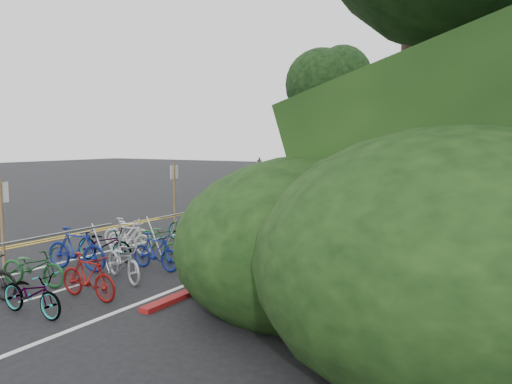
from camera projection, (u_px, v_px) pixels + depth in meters
ground at (43, 257)px, 14.01m from camera, size 120.00×120.00×0.00m
road_markings at (250, 214)px, 22.31m from camera, size 7.47×80.00×0.01m
red_curb at (374, 216)px, 21.35m from camera, size 0.25×28.00×0.10m
bike_rack_front at (53, 249)px, 10.82m from camera, size 1.17×3.33×1.24m
bike_racks_rest at (325, 192)px, 23.50m from camera, size 1.14×23.00×1.17m
signpost_near at (2, 219)px, 12.12m from camera, size 0.08×0.40×2.35m
signposts_rest at (289, 177)px, 25.52m from camera, size 0.08×18.40×2.50m
bike_front at (127, 233)px, 15.25m from camera, size 0.96×1.57×0.91m
bike_valet at (151, 244)px, 13.48m from camera, size 3.17×9.82×1.09m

